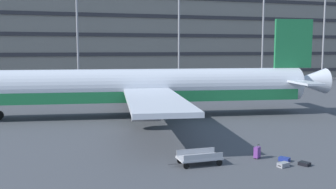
{
  "coord_description": "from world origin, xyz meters",
  "views": [
    {
      "loc": [
        -14.14,
        -37.87,
        6.94
      ],
      "look_at": [
        -4.6,
        -6.5,
        3.0
      ],
      "focal_mm": 41.48,
      "sensor_mm": 36.0,
      "label": 1
    }
  ],
  "objects_px": {
    "airliner": "(139,88)",
    "suitcase_upright": "(304,164)",
    "suitcase_teal": "(284,159)",
    "backpack_red": "(256,152)",
    "baggage_cart": "(199,158)",
    "suitcase_laid_flat": "(257,152)",
    "suitcase_small": "(283,165)"
  },
  "relations": [
    {
      "from": "airliner",
      "to": "suitcase_upright",
      "type": "relative_size",
      "value": 52.97
    },
    {
      "from": "suitcase_teal",
      "to": "backpack_red",
      "type": "distance_m",
      "value": 1.98
    },
    {
      "from": "baggage_cart",
      "to": "suitcase_laid_flat",
      "type": "bearing_deg",
      "value": 2.45
    },
    {
      "from": "backpack_red",
      "to": "suitcase_upright",
      "type": "bearing_deg",
      "value": -60.95
    },
    {
      "from": "airliner",
      "to": "suitcase_upright",
      "type": "height_order",
      "value": "airliner"
    },
    {
      "from": "suitcase_upright",
      "to": "suitcase_teal",
      "type": "bearing_deg",
      "value": 120.22
    },
    {
      "from": "suitcase_small",
      "to": "airliner",
      "type": "bearing_deg",
      "value": 102.84
    },
    {
      "from": "suitcase_upright",
      "to": "baggage_cart",
      "type": "distance_m",
      "value": 6.25
    },
    {
      "from": "suitcase_laid_flat",
      "to": "suitcase_upright",
      "type": "bearing_deg",
      "value": -47.8
    },
    {
      "from": "backpack_red",
      "to": "baggage_cart",
      "type": "distance_m",
      "value": 4.43
    },
    {
      "from": "suitcase_upright",
      "to": "backpack_red",
      "type": "height_order",
      "value": "backpack_red"
    },
    {
      "from": "suitcase_laid_flat",
      "to": "airliner",
      "type": "bearing_deg",
      "value": 102.5
    },
    {
      "from": "suitcase_small",
      "to": "suitcase_upright",
      "type": "distance_m",
      "value": 1.38
    },
    {
      "from": "suitcase_small",
      "to": "baggage_cart",
      "type": "bearing_deg",
      "value": 157.74
    },
    {
      "from": "suitcase_small",
      "to": "baggage_cart",
      "type": "distance_m",
      "value": 4.92
    },
    {
      "from": "suitcase_teal",
      "to": "suitcase_upright",
      "type": "distance_m",
      "value": 1.28
    },
    {
      "from": "suitcase_small",
      "to": "suitcase_upright",
      "type": "xyz_separation_m",
      "value": [
        1.37,
        -0.11,
        -0.03
      ]
    },
    {
      "from": "suitcase_laid_flat",
      "to": "suitcase_upright",
      "type": "height_order",
      "value": "suitcase_laid_flat"
    },
    {
      "from": "suitcase_teal",
      "to": "suitcase_laid_flat",
      "type": "bearing_deg",
      "value": 141.37
    },
    {
      "from": "airliner",
      "to": "suitcase_laid_flat",
      "type": "distance_m",
      "value": 17.6
    },
    {
      "from": "suitcase_small",
      "to": "suitcase_teal",
      "type": "relative_size",
      "value": 1.06
    },
    {
      "from": "suitcase_teal",
      "to": "baggage_cart",
      "type": "bearing_deg",
      "value": 170.64
    },
    {
      "from": "suitcase_upright",
      "to": "baggage_cart",
      "type": "xyz_separation_m",
      "value": [
        -5.92,
        1.97,
        0.32
      ]
    },
    {
      "from": "suitcase_laid_flat",
      "to": "baggage_cart",
      "type": "bearing_deg",
      "value": -177.55
    },
    {
      "from": "airliner",
      "to": "suitcase_small",
      "type": "relative_size",
      "value": 50.96
    },
    {
      "from": "suitcase_upright",
      "to": "baggage_cart",
      "type": "bearing_deg",
      "value": 161.56
    },
    {
      "from": "suitcase_teal",
      "to": "baggage_cart",
      "type": "relative_size",
      "value": 0.23
    },
    {
      "from": "airliner",
      "to": "baggage_cart",
      "type": "bearing_deg",
      "value": -90.69
    },
    {
      "from": "airliner",
      "to": "suitcase_upright",
      "type": "distance_m",
      "value": 20.18
    },
    {
      "from": "baggage_cart",
      "to": "suitcase_small",
      "type": "bearing_deg",
      "value": -22.26
    },
    {
      "from": "airliner",
      "to": "suitcase_teal",
      "type": "bearing_deg",
      "value": -74.3
    },
    {
      "from": "suitcase_laid_flat",
      "to": "baggage_cart",
      "type": "xyz_separation_m",
      "value": [
        -3.98,
        -0.17,
        0.03
      ]
    }
  ]
}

